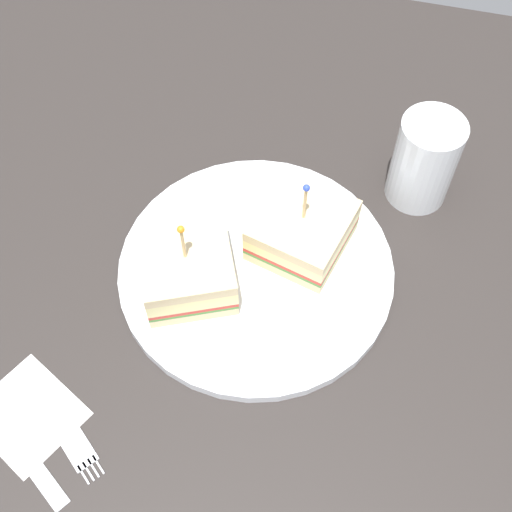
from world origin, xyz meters
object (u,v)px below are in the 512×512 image
(sandwich_half_front, at_px, (188,270))
(fork, at_px, (69,434))
(knife, at_px, (27,457))
(sandwich_half_back, at_px, (302,230))
(drink_glass, at_px, (423,165))
(napkin, at_px, (27,414))
(plate, at_px, (256,270))

(sandwich_half_front, relative_size, fork, 1.06)
(sandwich_half_front, relative_size, knife, 0.99)
(sandwich_half_back, bearing_deg, drink_glass, -45.08)
(drink_glass, relative_size, napkin, 1.17)
(plate, distance_m, drink_glass, 0.21)
(plate, height_order, knife, plate)
(plate, xyz_separation_m, knife, (-0.24, 0.15, -0.00))
(plate, distance_m, sandwich_half_back, 0.06)
(drink_glass, distance_m, fork, 0.45)
(sandwich_half_front, xyz_separation_m, drink_glass, (0.18, -0.21, 0.01))
(sandwich_half_front, xyz_separation_m, knife, (-0.20, 0.09, -0.04))
(napkin, bearing_deg, sandwich_half_front, -33.17)
(napkin, bearing_deg, fork, -100.37)
(drink_glass, relative_size, knife, 0.91)
(sandwich_half_back, bearing_deg, sandwich_half_front, 127.50)
(sandwich_half_front, height_order, sandwich_half_back, sandwich_half_front)
(drink_glass, xyz_separation_m, napkin, (-0.35, 0.31, -0.05))
(plate, relative_size, napkin, 3.13)
(drink_glass, bearing_deg, knife, 142.20)
(drink_glass, height_order, knife, drink_glass)
(sandwich_half_front, xyz_separation_m, fork, (-0.17, 0.06, -0.04))
(drink_glass, bearing_deg, napkin, 137.90)
(napkin, distance_m, fork, 0.05)
(sandwich_half_front, bearing_deg, napkin, 146.83)
(sandwich_half_back, distance_m, drink_glass, 0.15)
(drink_glass, distance_m, knife, 0.49)
(sandwich_half_back, height_order, drink_glass, sandwich_half_back)
(drink_glass, relative_size, fork, 0.98)
(plate, distance_m, knife, 0.28)
(sandwich_half_back, height_order, fork, sandwich_half_back)
(napkin, bearing_deg, plate, -39.86)
(drink_glass, xyz_separation_m, knife, (-0.38, 0.30, -0.04))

